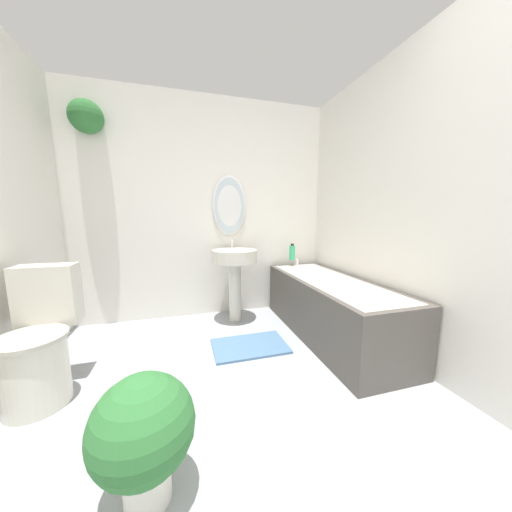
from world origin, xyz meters
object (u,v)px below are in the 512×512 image
(toilet, at_px, (39,345))
(bathtub, at_px, (329,306))
(shampoo_bottle, at_px, (292,252))
(pedestal_sink, at_px, (235,266))
(potted_plant, at_px, (144,431))

(toilet, bearing_deg, bathtub, 6.71)
(toilet, height_order, shampoo_bottle, toilet)
(pedestal_sink, bearing_deg, bathtub, -37.65)
(pedestal_sink, height_order, shampoo_bottle, pedestal_sink)
(shampoo_bottle, bearing_deg, pedestal_sink, -169.81)
(shampoo_bottle, bearing_deg, toilet, -154.89)
(potted_plant, bearing_deg, pedestal_sink, 67.57)
(toilet, distance_m, bathtub, 2.20)
(bathtub, bearing_deg, shampoo_bottle, 95.03)
(pedestal_sink, bearing_deg, potted_plant, -112.43)
(toilet, distance_m, pedestal_sink, 1.66)
(toilet, relative_size, potted_plant, 1.54)
(toilet, height_order, potted_plant, toilet)
(potted_plant, bearing_deg, bathtub, 36.18)
(bathtub, xyz_separation_m, shampoo_bottle, (-0.06, 0.74, 0.42))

